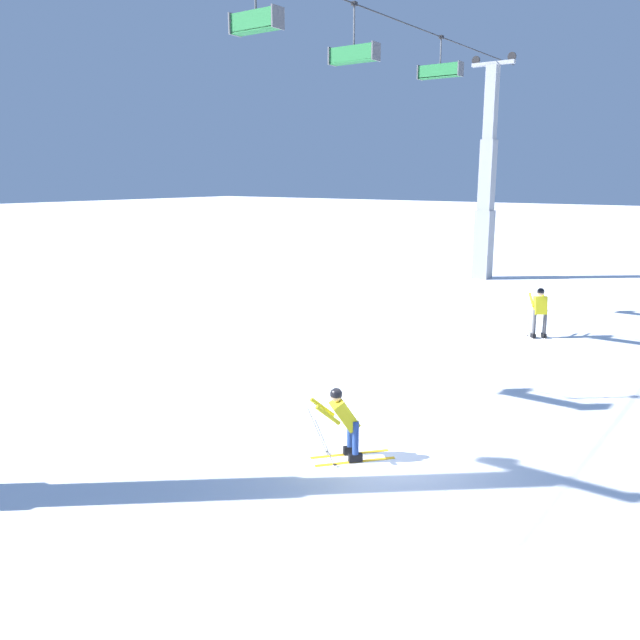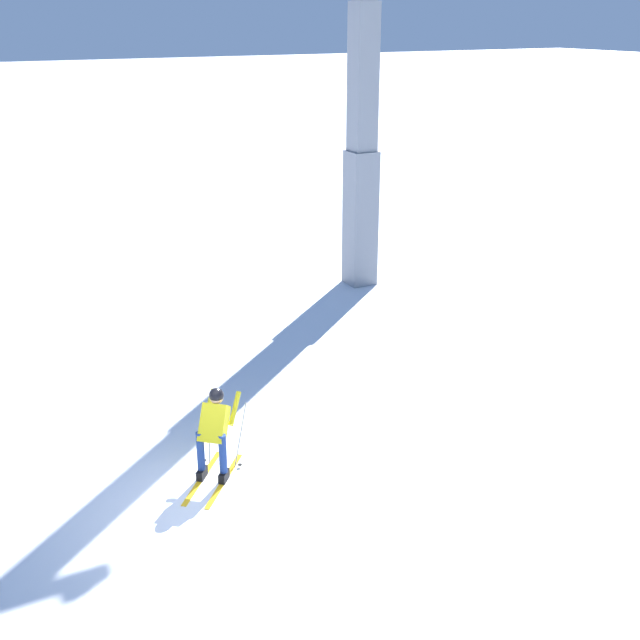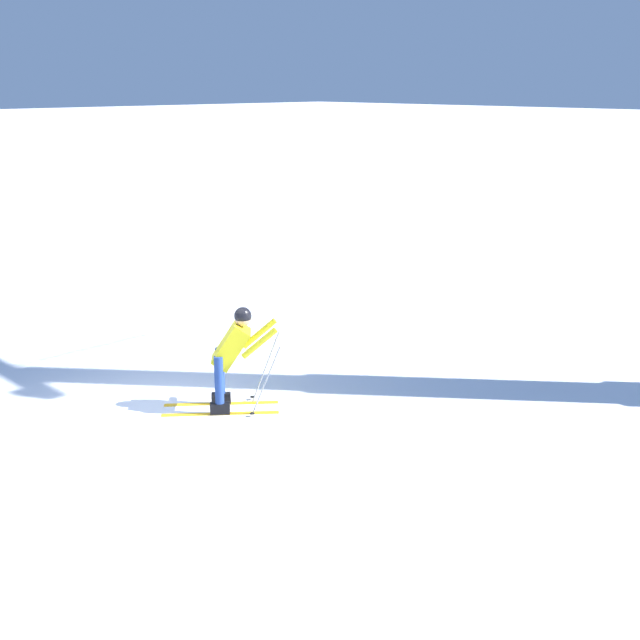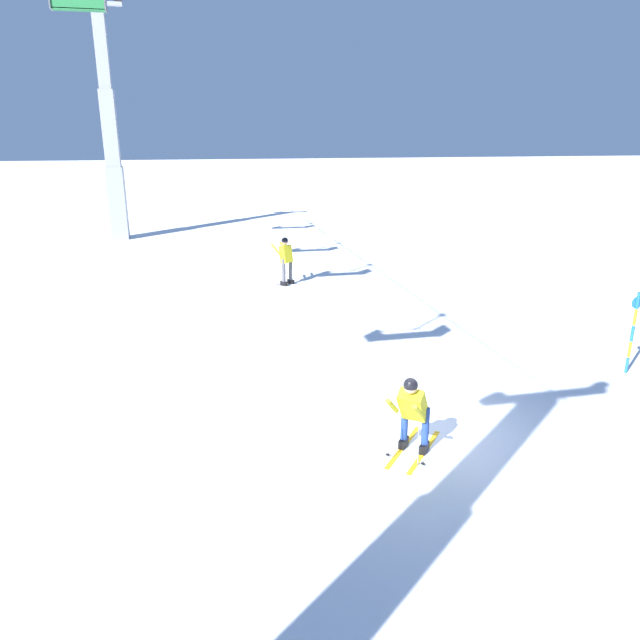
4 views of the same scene
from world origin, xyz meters
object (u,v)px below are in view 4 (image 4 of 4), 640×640
skier_carving_main (412,409)px  chairlift_seat_fourth (78,2)px  skier_distant_uphill (286,257)px  trail_marker_pole (633,330)px  lift_tower_far (112,145)px

skier_carving_main → chairlift_seat_fourth: (18.24, 7.18, 9.41)m
chairlift_seat_fourth → skier_distant_uphill: 12.95m
skier_carving_main → chairlift_seat_fourth: chairlift_seat_fourth is taller
trail_marker_pole → chairlift_seat_fourth: bearing=40.5°
lift_tower_far → chairlift_seat_fourth: (-6.32, 0.00, 5.41)m
skier_carving_main → skier_distant_uphill: size_ratio=0.92×
lift_tower_far → chairlift_seat_fourth: 8.31m
skier_carving_main → chairlift_seat_fourth: bearing=21.5°
chairlift_seat_fourth → trail_marker_pole: 22.79m
skier_distant_uphill → chairlift_seat_fourth: bearing=51.1°
skier_distant_uphill → skier_carving_main: bearing=-179.5°
skier_carving_main → trail_marker_pole: trail_marker_pole is taller
lift_tower_far → skier_distant_uphill: bearing=-149.5°
chairlift_seat_fourth → trail_marker_pole: size_ratio=1.05×
lift_tower_far → chairlift_seat_fourth: size_ratio=5.75×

